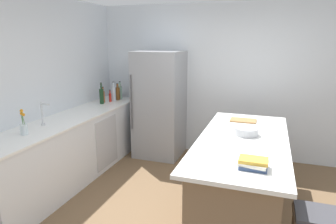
# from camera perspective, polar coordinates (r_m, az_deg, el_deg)

# --- Properties ---
(wall_rear) EXTENTS (6.00, 0.10, 2.60)m
(wall_rear) POSITION_cam_1_polar(r_m,az_deg,el_deg) (5.17, 12.80, 5.68)
(wall_rear) COLOR silver
(wall_rear) RESTS_ON ground_plane
(wall_left) EXTENTS (0.10, 6.00, 2.60)m
(wall_left) POSITION_cam_1_polar(r_m,az_deg,el_deg) (4.20, -27.10, 2.65)
(wall_left) COLOR silver
(wall_left) RESTS_ON ground_plane
(counter_run_left) EXTENTS (0.67, 3.15, 0.94)m
(counter_run_left) POSITION_cam_1_polar(r_m,az_deg,el_deg) (4.56, -17.76, -6.52)
(counter_run_left) COLOR silver
(counter_run_left) RESTS_ON ground_plane
(kitchen_island) EXTENTS (0.97, 2.27, 0.92)m
(kitchen_island) POSITION_cam_1_polar(r_m,az_deg,el_deg) (3.61, 13.85, -11.83)
(kitchen_island) COLOR #7A6047
(kitchen_island) RESTS_ON ground_plane
(refrigerator) EXTENTS (0.78, 0.77, 1.82)m
(refrigerator) POSITION_cam_1_polar(r_m,az_deg,el_deg) (5.12, -1.65, 1.48)
(refrigerator) COLOR #93969B
(refrigerator) RESTS_ON ground_plane
(sink_faucet) EXTENTS (0.15, 0.05, 0.30)m
(sink_faucet) POSITION_cam_1_polar(r_m,az_deg,el_deg) (4.05, -23.00, -0.24)
(sink_faucet) COLOR silver
(sink_faucet) RESTS_ON counter_run_left
(flower_vase) EXTENTS (0.08, 0.08, 0.30)m
(flower_vase) POSITION_cam_1_polar(r_m,az_deg,el_deg) (3.77, -26.08, -2.62)
(flower_vase) COLOR silver
(flower_vase) RESTS_ON counter_run_left
(syrup_bottle) EXTENTS (0.07, 0.07, 0.25)m
(syrup_bottle) POSITION_cam_1_polar(r_m,az_deg,el_deg) (5.59, -9.19, 3.71)
(syrup_bottle) COLOR #5B3319
(syrup_bottle) RESTS_ON counter_run_left
(gin_bottle) EXTENTS (0.08, 0.08, 0.32)m
(gin_bottle) POSITION_cam_1_polar(r_m,az_deg,el_deg) (5.49, -9.24, 3.79)
(gin_bottle) COLOR #8CB79E
(gin_bottle) RESTS_ON counter_run_left
(whiskey_bottle) EXTENTS (0.08, 0.08, 0.30)m
(whiskey_bottle) POSITION_cam_1_polar(r_m,az_deg,el_deg) (5.41, -9.69, 3.58)
(whiskey_bottle) COLOR brown
(whiskey_bottle) RESTS_ON counter_run_left
(soda_bottle) EXTENTS (0.07, 0.07, 0.34)m
(soda_bottle) POSITION_cam_1_polar(r_m,az_deg,el_deg) (5.34, -10.43, 3.59)
(soda_bottle) COLOR silver
(soda_bottle) RESTS_ON counter_run_left
(hot_sauce_bottle) EXTENTS (0.04, 0.04, 0.21)m
(hot_sauce_bottle) POSITION_cam_1_polar(r_m,az_deg,el_deg) (5.28, -11.10, 2.83)
(hot_sauce_bottle) COLOR red
(hot_sauce_bottle) RESTS_ON counter_run_left
(vinegar_bottle) EXTENTS (0.05, 0.05, 0.28)m
(vinegar_bottle) POSITION_cam_1_polar(r_m,az_deg,el_deg) (5.23, -12.38, 2.98)
(vinegar_bottle) COLOR #994C23
(vinegar_bottle) RESTS_ON counter_run_left
(wine_bottle) EXTENTS (0.07, 0.07, 0.36)m
(wine_bottle) POSITION_cam_1_polar(r_m,az_deg,el_deg) (5.12, -12.70, 3.06)
(wine_bottle) COLOR #19381E
(wine_bottle) RESTS_ON counter_run_left
(cookbook_stack) EXTENTS (0.26, 0.22, 0.09)m
(cookbook_stack) POSITION_cam_1_polar(r_m,az_deg,el_deg) (2.70, 16.13, -9.50)
(cookbook_stack) COLOR #334770
(cookbook_stack) RESTS_ON kitchen_island
(mixing_bowl) EXTENTS (0.28, 0.28, 0.09)m
(mixing_bowl) POSITION_cam_1_polar(r_m,az_deg,el_deg) (3.58, 14.88, -3.61)
(mixing_bowl) COLOR #B2B5BA
(mixing_bowl) RESTS_ON kitchen_island
(cutting_board) EXTENTS (0.35, 0.22, 0.02)m
(cutting_board) POSITION_cam_1_polar(r_m,az_deg,el_deg) (4.18, 14.32, -1.57)
(cutting_board) COLOR #9E7042
(cutting_board) RESTS_ON kitchen_island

